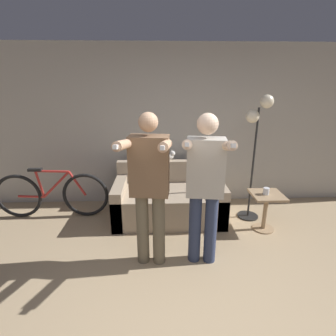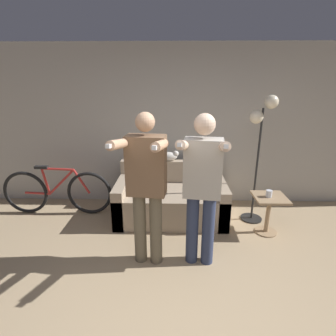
{
  "view_description": "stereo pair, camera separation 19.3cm",
  "coord_description": "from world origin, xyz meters",
  "px_view_note": "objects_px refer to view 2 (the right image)",
  "views": [
    {
      "loc": [
        -0.31,
        -1.69,
        2.02
      ],
      "look_at": [
        -0.19,
        1.44,
        0.98
      ],
      "focal_mm": 28.0,
      "sensor_mm": 36.0,
      "label": 1
    },
    {
      "loc": [
        -0.11,
        -1.69,
        2.02
      ],
      "look_at": [
        -0.19,
        1.44,
        0.98
      ],
      "focal_mm": 28.0,
      "sensor_mm": 36.0,
      "label": 2
    }
  ],
  "objects_px": {
    "cat": "(168,156)",
    "bicycle": "(57,192)",
    "person_left": "(146,182)",
    "cup": "(269,194)",
    "couch": "(171,200)",
    "side_table": "(269,207)",
    "floor_lamp": "(261,130)",
    "person_right": "(202,183)"
  },
  "relations": [
    {
      "from": "person_right",
      "to": "floor_lamp",
      "type": "distance_m",
      "value": 1.43
    },
    {
      "from": "side_table",
      "to": "couch",
      "type": "bearing_deg",
      "value": 162.23
    },
    {
      "from": "person_left",
      "to": "person_right",
      "type": "xyz_separation_m",
      "value": [
        0.59,
        0.0,
        -0.0
      ]
    },
    {
      "from": "person_left",
      "to": "side_table",
      "type": "bearing_deg",
      "value": 29.61
    },
    {
      "from": "bicycle",
      "to": "floor_lamp",
      "type": "bearing_deg",
      "value": -2.37
    },
    {
      "from": "cat",
      "to": "bicycle",
      "type": "distance_m",
      "value": 1.84
    },
    {
      "from": "couch",
      "to": "person_left",
      "type": "distance_m",
      "value": 1.34
    },
    {
      "from": "person_right",
      "to": "cat",
      "type": "height_order",
      "value": "person_right"
    },
    {
      "from": "couch",
      "to": "bicycle",
      "type": "xyz_separation_m",
      "value": [
        -1.8,
        0.07,
        0.09
      ]
    },
    {
      "from": "person_left",
      "to": "side_table",
      "type": "relative_size",
      "value": 3.18
    },
    {
      "from": "person_left",
      "to": "cat",
      "type": "height_order",
      "value": "person_left"
    },
    {
      "from": "floor_lamp",
      "to": "bicycle",
      "type": "height_order",
      "value": "floor_lamp"
    },
    {
      "from": "person_left",
      "to": "cup",
      "type": "distance_m",
      "value": 1.75
    },
    {
      "from": "cat",
      "to": "floor_lamp",
      "type": "bearing_deg",
      "value": -17.88
    },
    {
      "from": "couch",
      "to": "cat",
      "type": "distance_m",
      "value": 0.71
    },
    {
      "from": "side_table",
      "to": "cup",
      "type": "xyz_separation_m",
      "value": [
        -0.03,
        -0.01,
        0.21
      ]
    },
    {
      "from": "floor_lamp",
      "to": "side_table",
      "type": "distance_m",
      "value": 1.06
    },
    {
      "from": "person_right",
      "to": "cat",
      "type": "xyz_separation_m",
      "value": [
        -0.39,
        1.46,
        -0.12
      ]
    },
    {
      "from": "cup",
      "to": "bicycle",
      "type": "bearing_deg",
      "value": 170.78
    },
    {
      "from": "cup",
      "to": "person_left",
      "type": "bearing_deg",
      "value": -157.2
    },
    {
      "from": "person_left",
      "to": "floor_lamp",
      "type": "bearing_deg",
      "value": 41.59
    },
    {
      "from": "side_table",
      "to": "bicycle",
      "type": "relative_size",
      "value": 0.32
    },
    {
      "from": "cup",
      "to": "bicycle",
      "type": "distance_m",
      "value": 3.16
    },
    {
      "from": "person_left",
      "to": "person_right",
      "type": "distance_m",
      "value": 0.59
    },
    {
      "from": "person_right",
      "to": "couch",
      "type": "bearing_deg",
      "value": 115.02
    },
    {
      "from": "person_right",
      "to": "cup",
      "type": "bearing_deg",
      "value": 41.85
    },
    {
      "from": "person_left",
      "to": "side_table",
      "type": "distance_m",
      "value": 1.84
    },
    {
      "from": "side_table",
      "to": "bicycle",
      "type": "bearing_deg",
      "value": 171.0
    },
    {
      "from": "cat",
      "to": "bicycle",
      "type": "xyz_separation_m",
      "value": [
        -1.75,
        -0.29,
        -0.51
      ]
    },
    {
      "from": "person_left",
      "to": "floor_lamp",
      "type": "height_order",
      "value": "floor_lamp"
    },
    {
      "from": "bicycle",
      "to": "cup",
      "type": "bearing_deg",
      "value": -9.22
    },
    {
      "from": "person_right",
      "to": "side_table",
      "type": "height_order",
      "value": "person_right"
    },
    {
      "from": "couch",
      "to": "cat",
      "type": "bearing_deg",
      "value": 98.02
    },
    {
      "from": "person_left",
      "to": "side_table",
      "type": "height_order",
      "value": "person_left"
    },
    {
      "from": "couch",
      "to": "person_right",
      "type": "bearing_deg",
      "value": -72.8
    },
    {
      "from": "side_table",
      "to": "person_right",
      "type": "bearing_deg",
      "value": -146.33
    },
    {
      "from": "couch",
      "to": "cup",
      "type": "relative_size",
      "value": 17.49
    },
    {
      "from": "cat",
      "to": "cup",
      "type": "height_order",
      "value": "cat"
    },
    {
      "from": "person_right",
      "to": "side_table",
      "type": "distance_m",
      "value": 1.35
    },
    {
      "from": "person_left",
      "to": "side_table",
      "type": "xyz_separation_m",
      "value": [
        1.6,
        0.67,
        -0.61
      ]
    },
    {
      "from": "cat",
      "to": "floor_lamp",
      "type": "relative_size",
      "value": 0.22
    },
    {
      "from": "side_table",
      "to": "cup",
      "type": "distance_m",
      "value": 0.21
    }
  ]
}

